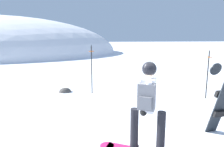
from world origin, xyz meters
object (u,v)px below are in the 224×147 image
object	(u,v)px
snowboarder_main	(148,107)
piste_marker_near	(208,71)
spare_snowboard	(220,100)
rock_dark	(65,92)
piste_marker_far	(92,66)

from	to	relation	value
snowboarder_main	piste_marker_near	xyz separation A→B (m)	(3.53, 2.74, 0.08)
spare_snowboard	rock_dark	xyz separation A→B (m)	(-3.15, 4.58, -0.80)
snowboarder_main	spare_snowboard	bearing A→B (deg)	9.55
spare_snowboard	rock_dark	bearing A→B (deg)	124.51
spare_snowboard	piste_marker_near	world-z (taller)	piste_marker_near
piste_marker_near	rock_dark	distance (m)	5.41
piste_marker_far	piste_marker_near	bearing A→B (deg)	-23.94
snowboarder_main	rock_dark	xyz separation A→B (m)	(-1.33, 4.89, -0.92)
piste_marker_near	rock_dark	bearing A→B (deg)	156.17
piste_marker_near	rock_dark	world-z (taller)	piste_marker_near
spare_snowboard	piste_marker_near	xyz separation A→B (m)	(1.71, 2.43, 0.19)
rock_dark	piste_marker_far	bearing A→B (deg)	-23.42
spare_snowboard	piste_marker_far	distance (m)	4.66
snowboarder_main	piste_marker_near	distance (m)	4.47
piste_marker_near	rock_dark	size ratio (longest dim) A/B	3.60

